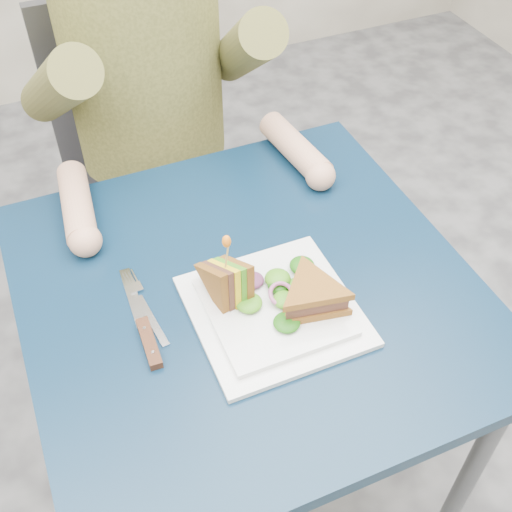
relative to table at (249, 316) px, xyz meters
name	(u,v)px	position (x,y,z in m)	size (l,w,h in m)	color
ground	(251,479)	(0.00, 0.00, -0.65)	(4.00, 4.00, 0.00)	#4B4B4D
table	(249,316)	(0.00, 0.00, 0.00)	(0.75, 0.75, 0.73)	black
chair	(149,155)	(0.00, 0.68, -0.11)	(0.42, 0.40, 0.93)	#47474C
diner	(142,38)	(0.00, 0.56, 0.26)	(0.54, 0.59, 0.74)	brown
plate	(274,309)	(0.02, -0.07, 0.09)	(0.26, 0.26, 0.02)	white
sandwich_flat	(312,296)	(0.07, -0.10, 0.12)	(0.15, 0.15, 0.05)	brown
sandwich_upright	(228,283)	(-0.04, -0.03, 0.13)	(0.08, 0.12, 0.12)	brown
fork	(146,308)	(-0.17, 0.02, 0.08)	(0.03, 0.18, 0.01)	silver
knife	(146,334)	(-0.19, -0.03, 0.09)	(0.03, 0.22, 0.02)	silver
toothpick	(227,255)	(-0.04, -0.03, 0.20)	(0.00, 0.00, 0.06)	tan
toothpick_frill	(227,241)	(-0.04, -0.03, 0.23)	(0.01, 0.01, 0.02)	orange
lettuce_spill	(274,296)	(0.02, -0.06, 0.11)	(0.15, 0.13, 0.02)	#337A14
onion_ring	(281,294)	(0.03, -0.07, 0.11)	(0.04, 0.04, 0.01)	#9E4C7A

